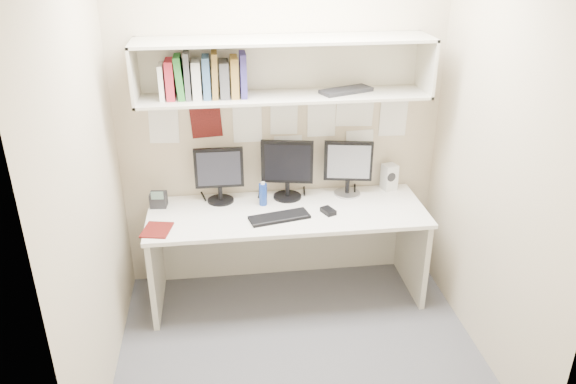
{
  "coord_description": "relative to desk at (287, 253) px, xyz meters",
  "views": [
    {
      "loc": [
        -0.45,
        -2.94,
        2.57
      ],
      "look_at": [
        -0.03,
        0.35,
        1.02
      ],
      "focal_mm": 35.0,
      "sensor_mm": 36.0,
      "label": 1
    }
  ],
  "objects": [
    {
      "name": "wall_left",
      "position": [
        -1.2,
        -0.65,
        0.93
      ],
      "size": [
        0.02,
        2.0,
        2.6
      ],
      "primitive_type": "cube",
      "color": "#BEAE91",
      "rests_on": "ground"
    },
    {
      "name": "pinned_papers",
      "position": [
        0.0,
        0.34,
        0.88
      ],
      "size": [
        1.92,
        0.01,
        0.48
      ],
      "primitive_type": null,
      "color": "white",
      "rests_on": "wall_back"
    },
    {
      "name": "speaker",
      "position": [
        0.83,
        0.26,
        0.47
      ],
      "size": [
        0.13,
        0.13,
        0.2
      ],
      "rotation": [
        0.0,
        0.0,
        0.27
      ],
      "color": "silver",
      "rests_on": "desk"
    },
    {
      "name": "book_stack",
      "position": [
        -0.54,
        0.16,
        1.31
      ],
      "size": [
        0.58,
        0.19,
        0.31
      ],
      "color": "white",
      "rests_on": "overhead_hutch"
    },
    {
      "name": "overhead_hutch",
      "position": [
        0.0,
        0.21,
        1.35
      ],
      "size": [
        2.0,
        0.38,
        0.4
      ],
      "color": "beige",
      "rests_on": "wall_back"
    },
    {
      "name": "monitor_left",
      "position": [
        -0.47,
        0.22,
        0.59
      ],
      "size": [
        0.36,
        0.2,
        0.42
      ],
      "rotation": [
        0.0,
        0.0,
        -0.01
      ],
      "color": "black",
      "rests_on": "desk"
    },
    {
      "name": "desk_phone",
      "position": [
        -0.92,
        0.18,
        0.42
      ],
      "size": [
        0.13,
        0.12,
        0.14
      ],
      "rotation": [
        0.0,
        0.0,
        -0.1
      ],
      "color": "black",
      "rests_on": "desk"
    },
    {
      "name": "wall_right",
      "position": [
        1.2,
        -0.65,
        0.93
      ],
      "size": [
        0.02,
        2.0,
        2.6
      ],
      "primitive_type": "cube",
      "color": "#BEAE91",
      "rests_on": "ground"
    },
    {
      "name": "desk",
      "position": [
        0.0,
        0.0,
        0.0
      ],
      "size": [
        2.0,
        0.7,
        0.73
      ],
      "color": "white",
      "rests_on": "floor"
    },
    {
      "name": "hutch_tray",
      "position": [
        0.43,
        0.16,
        1.19
      ],
      "size": [
        0.4,
        0.27,
        0.03
      ],
      "primitive_type": "cube",
      "rotation": [
        0.0,
        0.0,
        0.38
      ],
      "color": "black",
      "rests_on": "overhead_hutch"
    },
    {
      "name": "wall_back",
      "position": [
        0.0,
        0.35,
        0.93
      ],
      "size": [
        2.4,
        0.02,
        2.6
      ],
      "primitive_type": "cube",
      "color": "#BEAE91",
      "rests_on": "ground"
    },
    {
      "name": "maroon_notebook",
      "position": [
        -0.91,
        -0.19,
        0.37
      ],
      "size": [
        0.22,
        0.25,
        0.01
      ],
      "primitive_type": "cube",
      "rotation": [
        0.0,
        0.0,
        -0.21
      ],
      "color": "#54110E",
      "rests_on": "desk"
    },
    {
      "name": "monitor_center",
      "position": [
        0.03,
        0.22,
        0.61
      ],
      "size": [
        0.39,
        0.21,
        0.45
      ],
      "rotation": [
        0.0,
        0.0,
        -0.2
      ],
      "color": "black",
      "rests_on": "desk"
    },
    {
      "name": "floor",
      "position": [
        0.0,
        -0.65,
        -0.37
      ],
      "size": [
        2.4,
        2.0,
        0.01
      ],
      "primitive_type": "cube",
      "color": "#4D4D53",
      "rests_on": "ground"
    },
    {
      "name": "monitor_right",
      "position": [
        0.49,
        0.22,
        0.6
      ],
      "size": [
        0.36,
        0.2,
        0.42
      ],
      "rotation": [
        0.0,
        0.0,
        -0.18
      ],
      "color": "#A5A5AA",
      "rests_on": "desk"
    },
    {
      "name": "wall_front",
      "position": [
        0.0,
        -1.65,
        0.93
      ],
      "size": [
        2.4,
        0.02,
        2.6
      ],
      "primitive_type": "cube",
      "color": "#BEAE91",
      "rests_on": "ground"
    },
    {
      "name": "keyboard",
      "position": [
        -0.07,
        -0.12,
        0.37
      ],
      "size": [
        0.44,
        0.24,
        0.02
      ],
      "primitive_type": "cube",
      "rotation": [
        0.0,
        0.0,
        0.22
      ],
      "color": "black",
      "rests_on": "desk"
    },
    {
      "name": "blue_bottle",
      "position": [
        -0.16,
        0.11,
        0.45
      ],
      "size": [
        0.06,
        0.06,
        0.18
      ],
      "color": "navy",
      "rests_on": "desk"
    },
    {
      "name": "mouse",
      "position": [
        0.28,
        -0.09,
        0.38
      ],
      "size": [
        0.11,
        0.13,
        0.03
      ],
      "primitive_type": "cube",
      "rotation": [
        0.0,
        0.0,
        0.41
      ],
      "color": "black",
      "rests_on": "desk"
    }
  ]
}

